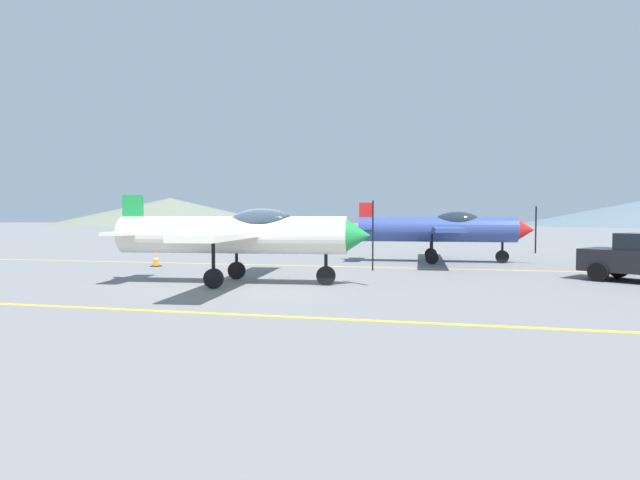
% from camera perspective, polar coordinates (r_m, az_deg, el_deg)
% --- Properties ---
extents(ground_plane, '(400.00, 400.00, 0.00)m').
position_cam_1_polar(ground_plane, '(16.13, -8.29, -5.12)').
color(ground_plane, slate).
extents(apron_line_near, '(80.00, 0.16, 0.01)m').
position_cam_1_polar(apron_line_near, '(12.17, -15.96, -7.63)').
color(apron_line_near, yellow).
rests_on(apron_line_near, ground_plane).
extents(apron_line_far, '(80.00, 0.16, 0.01)m').
position_cam_1_polar(apron_line_far, '(22.78, -1.81, -2.87)').
color(apron_line_far, yellow).
rests_on(apron_line_far, ground_plane).
extents(airplane_near, '(8.36, 9.61, 2.87)m').
position_cam_1_polar(airplane_near, '(16.67, -8.64, 0.70)').
color(airplane_near, silver).
rests_on(airplane_near, ground_plane).
extents(airplane_mid, '(8.31, 9.57, 2.87)m').
position_cam_1_polar(airplane_mid, '(25.29, 13.45, 1.25)').
color(airplane_mid, '#33478C').
rests_on(airplane_mid, ground_plane).
extents(traffic_cone_front, '(0.36, 0.36, 0.59)m').
position_cam_1_polar(traffic_cone_front, '(23.63, -17.69, -2.11)').
color(traffic_cone_front, black).
rests_on(traffic_cone_front, ground_plane).
extents(hill_left, '(71.96, 71.96, 8.38)m').
position_cam_1_polar(hill_left, '(168.39, -16.21, 3.05)').
color(hill_left, slate).
rests_on(hill_left, ground_plane).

